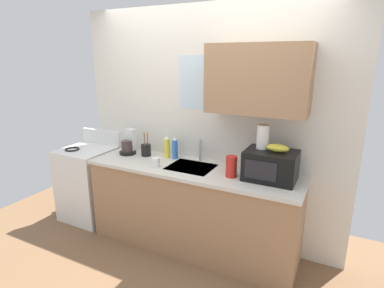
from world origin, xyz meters
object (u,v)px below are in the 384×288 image
object	(u,v)px
stove_range	(89,183)
dish_soap_bottle_blue	(175,148)
microwave	(271,165)
coffee_maker	(129,145)
dish_soap_bottle_yellow	(167,147)
utensil_crock	(146,150)
banana_bunch	(278,148)
paper_towel_roll	(263,137)
mug_white	(156,162)
cereal_canister	(231,167)

from	to	relation	value
stove_range	dish_soap_bottle_blue	world-z (taller)	dish_soap_bottle_blue
microwave	coffee_maker	size ratio (longest dim) A/B	1.64
dish_soap_bottle_blue	dish_soap_bottle_yellow	distance (m)	0.09
stove_range	utensil_crock	bearing A→B (deg)	8.17
microwave	banana_bunch	xyz separation A→B (m)	(0.05, 0.00, 0.17)
dish_soap_bottle_blue	dish_soap_bottle_yellow	size ratio (longest dim) A/B	0.99
paper_towel_roll	dish_soap_bottle_yellow	xyz separation A→B (m)	(-1.07, 0.07, -0.26)
dish_soap_bottle_yellow	utensil_crock	size ratio (longest dim) A/B	0.92
stove_range	dish_soap_bottle_blue	xyz separation A→B (m)	(1.15, 0.18, 0.56)
paper_towel_roll	coffee_maker	size ratio (longest dim) A/B	0.79
paper_towel_roll	mug_white	size ratio (longest dim) A/B	2.32
banana_bunch	dish_soap_bottle_blue	size ratio (longest dim) A/B	0.81
banana_bunch	cereal_canister	bearing A→B (deg)	-165.62
dish_soap_bottle_yellow	cereal_canister	bearing A→B (deg)	-14.59
utensil_crock	cereal_canister	bearing A→B (deg)	-8.93
dish_soap_bottle_blue	stove_range	bearing A→B (deg)	-171.34
dish_soap_bottle_yellow	utensil_crock	distance (m)	0.26
coffee_maker	dish_soap_bottle_yellow	world-z (taller)	coffee_maker
stove_range	mug_white	world-z (taller)	stove_range
banana_bunch	microwave	bearing A→B (deg)	-178.23
coffee_maker	dish_soap_bottle_blue	bearing A→B (deg)	7.06
cereal_canister	utensil_crock	distance (m)	1.09
dish_soap_bottle_yellow	cereal_canister	distance (m)	0.86
banana_bunch	mug_white	distance (m)	1.21
coffee_maker	stove_range	bearing A→B (deg)	-169.76
utensil_crock	dish_soap_bottle_yellow	bearing A→B (deg)	10.34
microwave	dish_soap_bottle_yellow	xyz separation A→B (m)	(-1.17, 0.12, -0.02)
dish_soap_bottle_yellow	stove_range	bearing A→B (deg)	-171.31
microwave	coffee_maker	xyz separation A→B (m)	(-1.65, 0.06, -0.03)
microwave	banana_bunch	world-z (taller)	banana_bunch
mug_white	dish_soap_bottle_blue	bearing A→B (deg)	82.86
coffee_maker	cereal_canister	world-z (taller)	coffee_maker
banana_bunch	paper_towel_roll	size ratio (longest dim) A/B	0.91
coffee_maker	microwave	bearing A→B (deg)	-2.08
paper_towel_roll	dish_soap_bottle_yellow	distance (m)	1.10
banana_bunch	cereal_canister	distance (m)	0.45
stove_range	microwave	world-z (taller)	microwave
dish_soap_bottle_blue	dish_soap_bottle_yellow	bearing A→B (deg)	-171.62
stove_range	dish_soap_bottle_blue	bearing A→B (deg)	8.66
dish_soap_bottle_yellow	utensil_crock	xyz separation A→B (m)	(-0.25, -0.05, -0.05)
dish_soap_bottle_blue	dish_soap_bottle_yellow	world-z (taller)	dish_soap_bottle_yellow
stove_range	coffee_maker	xyz separation A→B (m)	(0.58, 0.10, 0.55)
mug_white	cereal_canister	bearing A→B (deg)	6.61
paper_towel_roll	coffee_maker	world-z (taller)	paper_towel_roll
microwave	dish_soap_bottle_blue	bearing A→B (deg)	173.06
banana_bunch	cereal_canister	size ratio (longest dim) A/B	1.00
microwave	utensil_crock	xyz separation A→B (m)	(-1.42, 0.07, -0.06)
stove_range	dish_soap_bottle_yellow	world-z (taller)	dish_soap_bottle_yellow
paper_towel_roll	cereal_canister	xyz separation A→B (m)	(-0.24, -0.15, -0.28)
stove_range	banana_bunch	xyz separation A→B (m)	(2.28, 0.05, 0.75)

